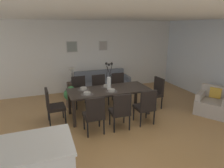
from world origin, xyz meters
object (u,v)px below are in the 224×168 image
dining_table (109,92)px  dining_chair_head_east (155,91)px  dining_chair_near_left (94,113)px  bowl_near_left (87,93)px  dining_chair_near_right (80,90)px  dining_chair_head_west (53,104)px  side_table (73,90)px  framed_picture_left (72,47)px  framed_picture_center (103,46)px  centerpiece_vase (109,79)px  armchair (213,104)px  bowl_near_right (84,88)px  bowl_far_right (107,86)px  dining_chair_mid_right (119,86)px  table_lamp (72,72)px  dining_chair_mid_left (146,105)px  bowl_far_left (112,90)px  dining_chair_far_right (100,88)px  sofa (102,85)px  dining_chair_far_left (121,110)px  potted_plant (70,95)px

dining_table → dining_chair_head_east: size_ratio=2.39×
dining_chair_near_left → bowl_near_left: bearing=90.4°
dining_chair_near_right → dining_chair_head_west: (-0.86, -0.89, 0.00)m
side_table → framed_picture_left: (0.14, 0.56, 1.43)m
framed_picture_center → centerpiece_vase: bearing=-104.2°
centerpiece_vase → armchair: 3.04m
dining_chair_near_left → bowl_near_right: size_ratio=5.41×
dining_chair_head_west → bowl_far_right: (1.51, 0.21, 0.27)m
dining_chair_near_right → dining_chair_mid_right: same height
table_lamp → bowl_near_right: bearing=-87.7°
dining_chair_near_left → dining_chair_head_east: bearing=21.3°
dining_chair_near_right → framed_picture_left: bearing=87.6°
dining_chair_mid_left → bowl_far_left: (-0.67, 0.65, 0.27)m
dining_chair_far_right → table_lamp: (-0.71, 0.88, 0.38)m
dining_chair_head_west → bowl_near_right: bearing=13.6°
dining_chair_near_left → armchair: bearing=-1.6°
side_table → dining_chair_head_east: bearing=-38.8°
bowl_near_right → armchair: bearing=-18.6°
sofa → table_lamp: table_lamp is taller
dining_chair_mid_right → bowl_far_right: bearing=-135.0°
dining_chair_far_left → framed_picture_left: size_ratio=2.37×
dining_chair_near_left → dining_chair_head_east: size_ratio=1.00×
dining_chair_near_right → sofa: size_ratio=0.48×
centerpiece_vase → bowl_far_right: (-0.00, 0.20, -0.24)m
dining_chair_far_right → bowl_near_left: dining_chair_far_right is taller
dining_chair_near_left → dining_chair_head_west: (-0.85, 0.86, 0.00)m
dining_chair_near_left → bowl_near_right: bearing=90.2°
dining_chair_far_right → framed_picture_left: 1.95m
table_lamp → side_table: bearing=0.0°
dining_table → side_table: dining_table is taller
dining_chair_near_left → dining_chair_head_west: bearing=134.7°
dining_chair_near_left → centerpiece_vase: size_ratio=1.25×
dining_chair_near_left → potted_plant: 1.79m
side_table → centerpiece_vase: bearing=-67.5°
dining_chair_far_left → potted_plant: size_ratio=1.37×
centerpiece_vase → bowl_far_right: centerpiece_vase is taller
dining_chair_far_left → framed_picture_left: 3.44m
dining_chair_far_left → bowl_far_left: 0.73m
potted_plant → dining_chair_mid_right: bearing=-2.0°
dining_chair_near_right → dining_chair_far_left: bearing=-70.7°
dining_table → armchair: bearing=-18.9°
bowl_far_left → dining_chair_head_east: bearing=6.9°
bowl_near_right → bowl_far_left: 0.78m
dining_chair_mid_left → centerpiece_vase: size_ratio=1.25×
dining_chair_far_left → framed_picture_left: bearing=100.0°
centerpiece_vase → dining_chair_far_right: bearing=90.6°
dining_chair_near_left → potted_plant: size_ratio=1.37×
dining_chair_near_right → side_table: 0.90m
bowl_near_right → side_table: 1.62m
armchair → framed_picture_left: (-3.37, 3.26, 1.40)m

